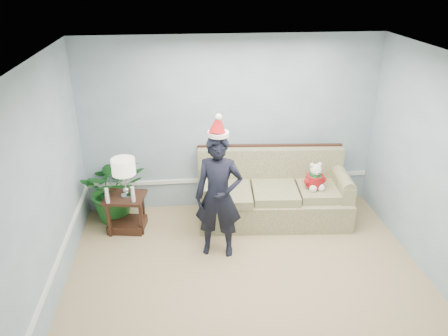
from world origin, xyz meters
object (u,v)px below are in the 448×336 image
Objects in this scene: man at (219,197)px; teddy_bear at (315,179)px; table_lamp at (124,168)px; houseplant at (114,188)px; side_table at (127,216)px; sofa at (273,195)px.

teddy_bear is at bearing 35.96° from man.
table_lamp reaches higher than houseplant.
man is at bearing -28.83° from side_table.
sofa is at bearing 54.76° from man.
man is (1.48, -1.04, 0.33)m from houseplant.
teddy_bear is at bearing -7.23° from houseplant.
sofa is 5.56× the size of teddy_bear.
sofa is 1.36× the size of man.
table_lamp is at bearing -171.34° from sofa.
houseplant is at bearing 156.97° from man.
side_table is at bearing 163.11° from man.
table_lamp is (0.03, -0.03, 0.78)m from side_table.
table_lamp is (-2.17, -0.16, 0.63)m from sofa.
teddy_bear is (2.75, -0.02, -0.30)m from table_lamp.
man is (1.26, -0.69, -0.15)m from table_lamp.
side_table is 0.49m from houseplant.
table_lamp is 0.35× the size of man.
man is 1.63m from teddy_bear.
houseplant is at bearing 122.05° from table_lamp.
man is at bearing -34.98° from houseplant.
table_lamp is at bearing -57.95° from houseplant.
houseplant is 2.50× the size of teddy_bear.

